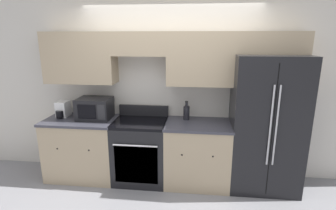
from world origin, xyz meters
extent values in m
plane|color=gray|center=(0.00, 0.00, 0.00)|extent=(12.00, 12.00, 0.00)
cube|color=beige|center=(0.00, 0.66, 1.30)|extent=(8.00, 0.06, 2.60)
cube|color=tan|center=(-1.28, 0.46, 1.78)|extent=(1.01, 0.33, 0.72)
cube|color=tan|center=(-0.40, 0.46, 1.97)|extent=(0.75, 0.33, 0.32)
cube|color=tan|center=(0.88, 0.46, 1.78)|extent=(1.81, 0.33, 0.72)
cube|color=tan|center=(-1.28, 0.31, 0.44)|extent=(1.01, 0.62, 0.87)
cube|color=#383842|center=(-1.28, 0.31, 0.89)|extent=(1.03, 0.64, 0.03)
sphere|color=black|center=(-1.51, 0.00, 0.57)|extent=(0.03, 0.03, 0.03)
sphere|color=black|center=(-1.05, 0.00, 0.57)|extent=(0.03, 0.03, 0.03)
cube|color=tan|center=(0.42, 0.31, 0.44)|extent=(0.89, 0.62, 0.87)
cube|color=#383842|center=(0.42, 0.31, 0.89)|extent=(0.92, 0.64, 0.03)
sphere|color=black|center=(0.22, 0.00, 0.57)|extent=(0.03, 0.03, 0.03)
sphere|color=black|center=(0.62, 0.00, 0.57)|extent=(0.03, 0.03, 0.03)
cube|color=black|center=(-0.40, 0.31, 0.43)|extent=(0.75, 0.62, 0.87)
cube|color=black|center=(-0.40, 0.01, 0.39)|extent=(0.60, 0.01, 0.55)
cube|color=black|center=(-0.40, 0.31, 0.89)|extent=(0.75, 0.62, 0.04)
cube|color=black|center=(-0.40, 0.59, 0.99)|extent=(0.75, 0.04, 0.16)
cylinder|color=silver|center=(-0.40, -0.02, 0.68)|extent=(0.60, 0.02, 0.02)
cube|color=black|center=(1.33, 0.37, 0.92)|extent=(0.92, 0.74, 1.85)
cube|color=black|center=(1.33, 0.00, 0.92)|extent=(0.01, 0.01, 1.70)
cylinder|color=#B7B7BC|center=(1.29, -0.02, 1.02)|extent=(0.02, 0.02, 1.02)
cylinder|color=#B7B7BC|center=(1.36, -0.02, 1.02)|extent=(0.02, 0.02, 1.02)
cube|color=black|center=(-1.08, 0.36, 1.06)|extent=(0.47, 0.36, 0.31)
cube|color=black|center=(-1.12, 0.18, 1.06)|extent=(0.26, 0.01, 0.20)
cube|color=#262628|center=(-0.91, 0.18, 1.06)|extent=(0.10, 0.01, 0.21)
cylinder|color=black|center=(0.25, 0.47, 1.00)|extent=(0.09, 0.09, 0.20)
cylinder|color=black|center=(0.25, 0.47, 1.13)|extent=(0.04, 0.04, 0.05)
cylinder|color=black|center=(0.25, 0.47, 1.17)|extent=(0.04, 0.04, 0.02)
cube|color=white|center=(-1.59, 0.42, 1.02)|extent=(0.15, 0.21, 0.23)
cylinder|color=black|center=(-1.59, 0.31, 0.97)|extent=(0.11, 0.11, 0.10)
camera|label=1|loc=(0.40, -3.15, 2.07)|focal=28.00mm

